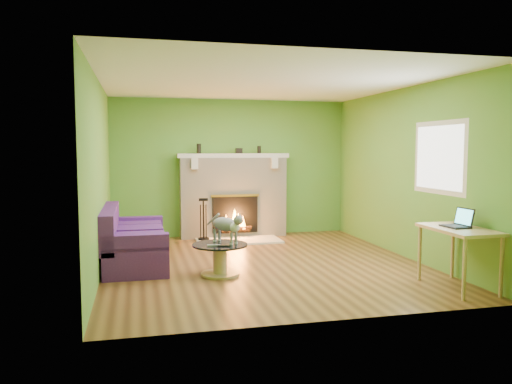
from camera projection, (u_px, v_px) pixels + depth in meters
floor at (263, 264)px, 7.26m from camera, size 5.00×5.00×0.00m
ceiling at (263, 83)px, 7.04m from camera, size 5.00×5.00×0.00m
wall_back at (231, 168)px, 9.57m from camera, size 5.00×0.00×5.00m
wall_front at (328, 188)px, 4.73m from camera, size 5.00×0.00×5.00m
wall_left at (100, 177)px, 6.63m from camera, size 0.00×5.00×5.00m
wall_right at (405, 173)px, 7.67m from camera, size 0.00×5.00×5.00m
window_frame at (439, 158)px, 6.77m from camera, size 0.00×1.20×1.20m
window_pane at (439, 158)px, 6.77m from camera, size 0.00×1.06×1.06m
fireplace at (233, 196)px, 9.44m from camera, size 2.10×0.46×1.58m
hearth at (239, 240)px, 9.01m from camera, size 1.50×0.75×0.03m
mantel at (233, 156)px, 9.35m from camera, size 2.10×0.28×0.08m
sofa at (132, 242)px, 7.17m from camera, size 0.87×1.86×0.84m
coffee_table at (220, 257)px, 6.60m from camera, size 0.73×0.73×0.41m
desk at (459, 235)px, 5.93m from camera, size 0.57×0.99×0.73m
cat at (225, 228)px, 6.63m from camera, size 0.56×0.69×0.41m
remote_silver at (214, 245)px, 6.44m from camera, size 0.17×0.07×0.02m
remote_black at (224, 246)px, 6.41m from camera, size 0.17×0.08×0.02m
laptop at (455, 218)px, 5.95m from camera, size 0.29×0.33×0.23m
fire_tools at (204, 219)px, 8.98m from camera, size 0.20×0.20×0.76m
mantel_vase_left at (199, 149)px, 9.22m from camera, size 0.08×0.08×0.18m
mantel_vase_right at (259, 150)px, 9.49m from camera, size 0.07×0.07×0.14m
mantel_box at (239, 151)px, 9.40m from camera, size 0.12×0.08×0.10m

